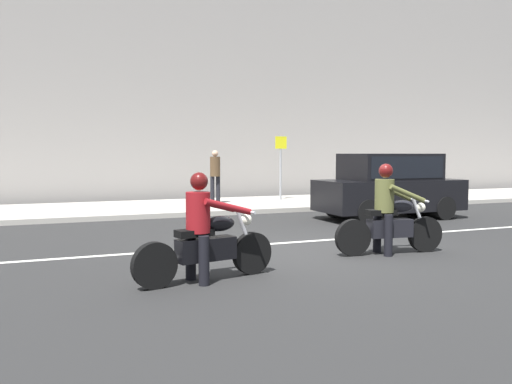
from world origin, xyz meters
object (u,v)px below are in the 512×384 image
object	(u,v)px
motorcycle_with_rider_olive	(389,217)
street_sign_post	(281,161)
motorcycle_with_rider_crimson	(205,237)
pedestrian_bystander	(215,172)
parked_hatchback_black	(389,185)

from	to	relation	value
motorcycle_with_rider_olive	street_sign_post	xyz separation A→B (m)	(2.16, 9.39, 0.89)
motorcycle_with_rider_crimson	pedestrian_bystander	bearing A→B (deg)	71.76
street_sign_post	motorcycle_with_rider_olive	bearing A→B (deg)	-102.96
motorcycle_with_rider_olive	parked_hatchback_black	xyz separation A→B (m)	(3.10, 4.23, 0.28)
motorcycle_with_rider_crimson	parked_hatchback_black	size ratio (longest dim) A/B	0.54
parked_hatchback_black	pedestrian_bystander	distance (m)	5.88
motorcycle_with_rider_olive	parked_hatchback_black	size ratio (longest dim) A/B	0.52
motorcycle_with_rider_olive	pedestrian_bystander	distance (m)	8.93
motorcycle_with_rider_olive	motorcycle_with_rider_crimson	bearing A→B (deg)	-168.95
parked_hatchback_black	pedestrian_bystander	world-z (taller)	pedestrian_bystander
motorcycle_with_rider_crimson	parked_hatchback_black	distance (m)	8.36
motorcycle_with_rider_olive	motorcycle_with_rider_crimson	world-z (taller)	motorcycle_with_rider_olive
motorcycle_with_rider_olive	street_sign_post	distance (m)	9.68
motorcycle_with_rider_crimson	street_sign_post	bearing A→B (deg)	60.18
parked_hatchback_black	pedestrian_bystander	size ratio (longest dim) A/B	2.27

